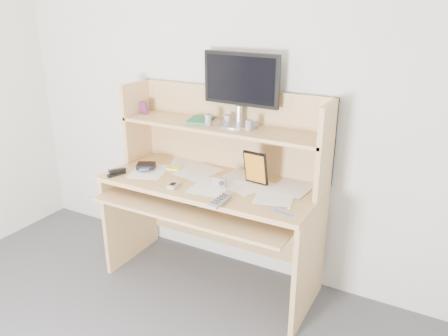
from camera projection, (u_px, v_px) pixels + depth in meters
The scene contains 19 objects.
back_wall at pixel (234, 94), 2.87m from camera, with size 3.60×0.04×2.50m, color silver.
desk at pixel (216, 185), 2.87m from camera, with size 1.40×0.70×1.30m.
paper_clutter at pixel (210, 181), 2.78m from camera, with size 1.32×0.54×0.01m, color white.
keyboard at pixel (177, 194), 2.81m from camera, with size 0.41×0.18×0.03m.
tv_remote at pixel (220, 201), 2.47m from camera, with size 0.06×0.20×0.02m, color gray.
flip_phone at pixel (174, 185), 2.68m from camera, with size 0.05×0.09×0.02m, color silver.
stapler at pixel (116, 172), 2.86m from camera, with size 0.03×0.12×0.04m, color black.
wallet at pixel (146, 166), 2.98m from camera, with size 0.12×0.10×0.03m, color black.
sticky_note_pad at pixel (175, 168), 2.99m from camera, with size 0.09×0.09×0.01m, color #FFED43.
digital_camera at pixel (219, 182), 2.69m from camera, with size 0.09×0.04×0.06m, color #A3A3A5.
game_case at pixel (256, 168), 2.68m from camera, with size 0.15×0.02×0.22m, color black.
blue_pen at pixel (283, 212), 2.35m from camera, with size 0.01×0.01×0.12m, color blue.
card_box at pixel (144, 108), 3.06m from camera, with size 0.06×0.02×0.09m, color #AA2516.
shelf_book at pixel (200, 120), 2.86m from camera, with size 0.14×0.20×0.02m, color #2C7048.
chip_stack_a at pixel (227, 119), 2.81m from camera, with size 0.04×0.04×0.06m, color black.
chip_stack_b at pixel (249, 125), 2.66m from camera, with size 0.04×0.04×0.07m, color white.
chip_stack_c at pixel (255, 125), 2.72m from camera, with size 0.04×0.04×0.04m, color black.
chip_stack_d at pixel (208, 120), 2.77m from camera, with size 0.04×0.04×0.07m, color silver.
monitor at pixel (240, 87), 2.72m from camera, with size 0.52×0.26×0.45m.
Camera 1 is at (1.31, -0.73, 1.82)m, focal length 35.00 mm.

